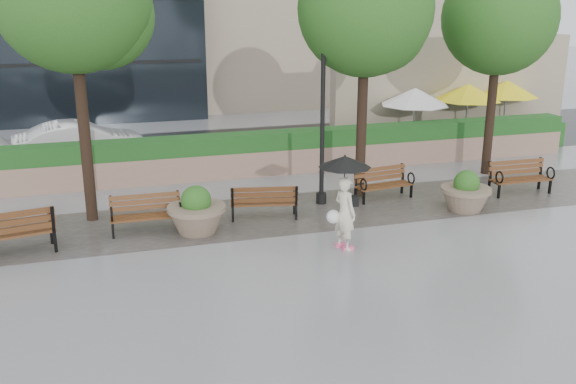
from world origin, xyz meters
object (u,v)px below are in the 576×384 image
object	(u,v)px
planter_left	(197,215)
planter_right	(466,195)
bench_2	(264,208)
bench_0	(7,242)
car_right	(81,143)
bench_4	(520,184)
bench_1	(147,222)
bench_3	(383,190)
pedestrian	(345,193)
lamppost	(322,135)

from	to	relation	value
planter_left	planter_right	xyz separation A→B (m)	(7.09, -0.40, -0.03)
planter_left	bench_2	bearing A→B (deg)	16.48
bench_0	planter_left	xyz separation A→B (m)	(4.20, 0.25, 0.14)
bench_0	car_right	world-z (taller)	car_right
bench_4	car_right	xyz separation A→B (m)	(-12.10, 7.34, 0.43)
bench_0	bench_1	world-z (taller)	bench_0
bench_0	bench_2	bearing A→B (deg)	176.55
planter_left	car_right	size ratio (longest dim) A/B	0.32
car_right	planter_left	bearing A→B (deg)	-169.12
bench_4	planter_right	bearing A→B (deg)	-158.05
bench_2	bench_3	distance (m)	3.69
bench_3	bench_4	size ratio (longest dim) A/B	0.96
bench_0	bench_4	distance (m)	13.63
planter_right	car_right	distance (m)	12.78
bench_1	car_right	distance (m)	7.63
bench_4	pedestrian	distance (m)	6.93
bench_3	planter_left	bearing A→B (deg)	-175.78
pedestrian	bench_0	bearing A→B (deg)	57.09
planter_right	pedestrian	distance (m)	4.45
bench_2	bench_0	bearing A→B (deg)	18.46
car_right	bench_4	bearing A→B (deg)	-129.27
bench_0	planter_left	world-z (taller)	planter_left
bench_1	bench_3	world-z (taller)	bench_1
bench_4	lamppost	xyz separation A→B (m)	(-5.78, 0.79, 1.65)
bench_2	lamppost	world-z (taller)	lamppost
bench_1	bench_2	bearing A→B (deg)	4.18
bench_1	lamppost	distance (m)	5.15
bench_0	bench_4	bearing A→B (deg)	172.26
bench_0	bench_2	world-z (taller)	bench_0
car_right	planter_right	bearing A→B (deg)	-138.13
bench_1	bench_2	xyz separation A→B (m)	(2.97, 0.16, 0.00)
car_right	pedestrian	distance (m)	11.33
bench_0	lamppost	bearing A→B (deg)	-179.80
bench_2	pedestrian	bearing A→B (deg)	126.88
lamppost	pedestrian	size ratio (longest dim) A/B	2.04
lamppost	pedestrian	distance (m)	3.35
bench_2	pedestrian	world-z (taller)	pedestrian
bench_2	planter_right	distance (m)	5.36
bench_1	planter_right	distance (m)	8.28
bench_0	bench_3	distance (m)	9.74
planter_left	pedestrian	bearing A→B (deg)	-32.86
bench_2	bench_3	world-z (taller)	bench_2
bench_2	bench_3	bearing A→B (deg)	-159.04
bench_0	planter_right	distance (m)	11.29
bench_1	lamppost	world-z (taller)	lamppost
bench_2	car_right	bearing A→B (deg)	-47.34
bench_1	planter_right	size ratio (longest dim) A/B	1.29
car_right	pedestrian	bearing A→B (deg)	-157.82
bench_4	car_right	size ratio (longest dim) A/B	0.41
bench_2	bench_4	xyz separation A→B (m)	(7.60, -0.04, 0.01)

